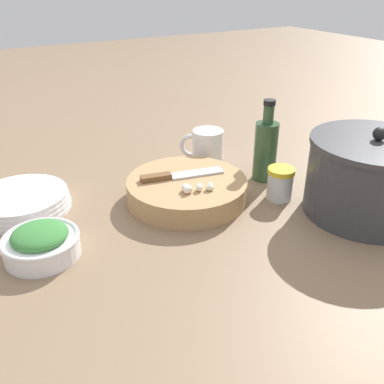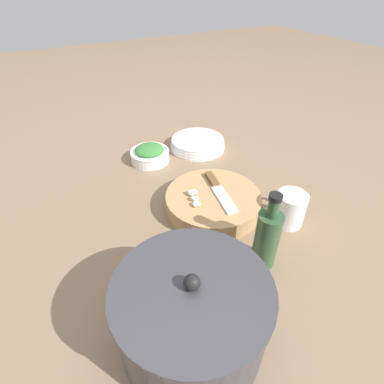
{
  "view_description": "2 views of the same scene",
  "coord_description": "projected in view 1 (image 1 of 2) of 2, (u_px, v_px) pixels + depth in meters",
  "views": [
    {
      "loc": [
        0.42,
        0.73,
        0.49
      ],
      "look_at": [
        0.0,
        -0.01,
        0.04
      ],
      "focal_mm": 40.0,
      "sensor_mm": 36.0,
      "label": 1
    },
    {
      "loc": [
        -0.58,
        0.34,
        0.59
      ],
      "look_at": [
        0.01,
        0.01,
        0.07
      ],
      "focal_mm": 28.0,
      "sensor_mm": 36.0,
      "label": 2
    }
  ],
  "objects": [
    {
      "name": "spice_jar",
      "position": [
        280.0,
        183.0,
        1.0
      ],
      "size": [
        0.06,
        0.06,
        0.08
      ],
      "color": "silver",
      "rests_on": "ground_plane"
    },
    {
      "name": "herb_bowl",
      "position": [
        41.0,
        243.0,
        0.8
      ],
      "size": [
        0.14,
        0.14,
        0.06
      ],
      "color": "white",
      "rests_on": "ground_plane"
    },
    {
      "name": "stock_pot",
      "position": [
        370.0,
        177.0,
        0.92
      ],
      "size": [
        0.28,
        0.28,
        0.2
      ],
      "color": "#38383D",
      "rests_on": "ground_plane"
    },
    {
      "name": "ground_plane",
      "position": [
        194.0,
        209.0,
        0.97
      ],
      "size": [
        5.0,
        5.0,
        0.0
      ],
      "primitive_type": "plane",
      "color": "#7F664C"
    },
    {
      "name": "garlic_cloves",
      "position": [
        197.0,
        188.0,
        0.93
      ],
      "size": [
        0.08,
        0.05,
        0.02
      ],
      "color": "#F4DFC6",
      "rests_on": "cutting_board"
    },
    {
      "name": "chef_knife",
      "position": [
        177.0,
        175.0,
        1.0
      ],
      "size": [
        0.2,
        0.07,
        0.01
      ],
      "rotation": [
        0.0,
        0.0,
        1.37
      ],
      "color": "brown",
      "rests_on": "cutting_board"
    },
    {
      "name": "cutting_board",
      "position": [
        187.0,
        190.0,
        1.0
      ],
      "size": [
        0.28,
        0.28,
        0.05
      ],
      "color": "tan",
      "rests_on": "ground_plane"
    },
    {
      "name": "plate_stack",
      "position": [
        22.0,
        201.0,
        0.96
      ],
      "size": [
        0.22,
        0.22,
        0.04
      ],
      "color": "white",
      "rests_on": "ground_plane"
    },
    {
      "name": "coffee_mug",
      "position": [
        207.0,
        147.0,
        1.18
      ],
      "size": [
        0.11,
        0.1,
        0.1
      ],
      "color": "white",
      "rests_on": "ground_plane"
    },
    {
      "name": "oil_bottle",
      "position": [
        266.0,
        149.0,
        1.08
      ],
      "size": [
        0.06,
        0.06,
        0.21
      ],
      "color": "#2D4C2D",
      "rests_on": "ground_plane"
    }
  ]
}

